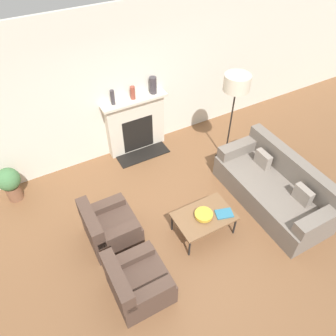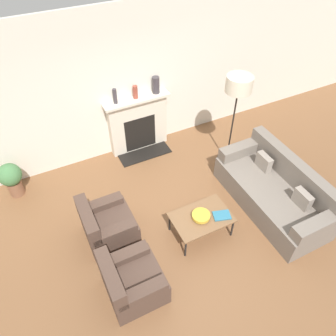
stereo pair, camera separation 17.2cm
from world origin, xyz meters
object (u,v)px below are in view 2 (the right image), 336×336
(armchair_near, at_px, (131,281))
(coffee_table, at_px, (201,218))
(bowl, at_px, (201,216))
(mantel_vase_center_left, at_px, (135,92))
(floor_lamp, at_px, (238,92))
(potted_plant, at_px, (11,178))
(mantel_vase_left, at_px, (115,96))
(mantel_vase_center_right, at_px, (156,85))
(fireplace, at_px, (138,124))
(book, at_px, (222,215))
(couch, at_px, (275,191))
(armchair_far, at_px, (107,226))

(armchair_near, xyz_separation_m, coffee_table, (1.38, 0.45, 0.09))
(bowl, xyz_separation_m, mantel_vase_center_left, (-0.02, 2.50, 0.87))
(floor_lamp, relative_size, potted_plant, 2.76)
(mantel_vase_left, bearing_deg, mantel_vase_center_right, 0.00)
(fireplace, bearing_deg, mantel_vase_left, 178.01)
(coffee_table, bearing_deg, mantel_vase_center_right, 81.23)
(book, relative_size, mantel_vase_center_left, 1.24)
(couch, height_order, mantel_vase_center_right, mantel_vase_center_right)
(book, bearing_deg, potted_plant, 157.37)
(fireplace, distance_m, potted_plant, 2.56)
(couch, bearing_deg, book, -85.53)
(potted_plant, bearing_deg, bowl, -41.38)
(armchair_near, relative_size, mantel_vase_left, 2.68)
(couch, distance_m, armchair_far, 2.91)
(bowl, distance_m, mantel_vase_center_left, 2.64)
(couch, height_order, coffee_table, couch)
(bowl, bearing_deg, fireplace, 90.42)
(armchair_far, bearing_deg, fireplace, -35.63)
(coffee_table, height_order, floor_lamp, floor_lamp)
(coffee_table, bearing_deg, couch, -1.30)
(fireplace, xyz_separation_m, mantel_vase_left, (-0.40, 0.01, 0.76))
(armchair_near, bearing_deg, floor_lamp, -57.98)
(book, bearing_deg, armchair_near, -152.10)
(armchair_far, bearing_deg, mantel_vase_left, -26.50)
(coffee_table, xyz_separation_m, bowl, (-0.02, -0.01, 0.08))
(armchair_far, relative_size, mantel_vase_center_right, 2.36)
(floor_lamp, bearing_deg, book, -127.68)
(book, bearing_deg, coffee_table, 174.03)
(fireplace, relative_size, armchair_near, 1.69)
(armchair_near, distance_m, mantel_vase_left, 3.26)
(mantel_vase_center_right, distance_m, potted_plant, 3.12)
(armchair_near, xyz_separation_m, mantel_vase_left, (0.94, 2.94, 1.05))
(mantel_vase_left, distance_m, mantel_vase_center_left, 0.40)
(mantel_vase_center_left, bearing_deg, armchair_far, -125.35)
(floor_lamp, bearing_deg, coffee_table, -137.15)
(coffee_table, relative_size, mantel_vase_center_left, 3.73)
(potted_plant, bearing_deg, armchair_near, -66.09)
(bowl, bearing_deg, mantel_vase_left, 99.57)
(armchair_far, height_order, mantel_vase_center_right, mantel_vase_center_right)
(fireplace, height_order, mantel_vase_center_right, mantel_vase_center_right)
(mantel_vase_left, bearing_deg, potted_plant, -173.61)
(couch, bearing_deg, potted_plant, -119.49)
(fireplace, height_order, couch, fireplace)
(mantel_vase_center_right, bearing_deg, fireplace, -178.10)
(mantel_vase_center_left, bearing_deg, floor_lamp, -40.62)
(couch, distance_m, potted_plant, 4.64)
(fireplace, relative_size, mantel_vase_center_right, 3.99)
(coffee_table, relative_size, mantel_vase_center_right, 2.84)
(mantel_vase_left, relative_size, mantel_vase_center_right, 0.88)
(armchair_near, relative_size, mantel_vase_center_right, 2.36)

